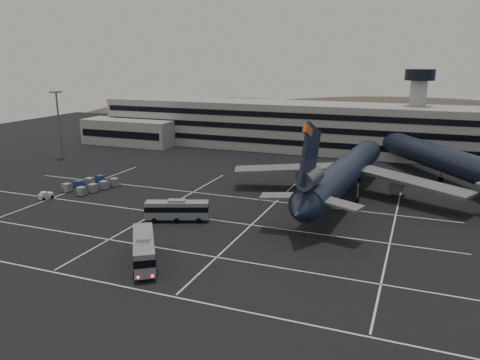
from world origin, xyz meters
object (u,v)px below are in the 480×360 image
Objects in this scene: trijet_main at (344,173)px; tug_a at (45,196)px; bus_far at (177,209)px; bus_near at (144,248)px; uld_cluster at (91,185)px.

tug_a is at bearing -154.04° from trijet_main.
bus_far is at bearing 13.94° from tug_a.
bus_far reaches higher than tug_a.
tug_a is at bearing 65.19° from bus_far.
trijet_main is 58.44m from tug_a.
tug_a is (-30.26, 1.77, -1.35)m from bus_far.
bus_far is (-4.24, 16.78, -0.21)m from bus_near.
uld_cluster is (-50.62, -12.15, -4.39)m from trijet_main.
bus_far reaches higher than uld_cluster.
bus_far is 30.34m from tug_a.
trijet_main is 4.88× the size of uld_cluster.
trijet_main reaches higher than bus_far.
bus_near is at bearing -10.98° from tug_a.
tug_a is (-34.51, 18.55, -1.56)m from bus_near.
uld_cluster is at bearing 86.53° from tug_a.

